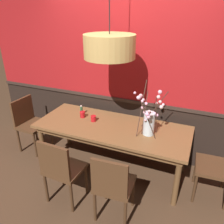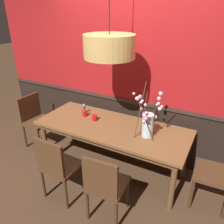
% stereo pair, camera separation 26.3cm
% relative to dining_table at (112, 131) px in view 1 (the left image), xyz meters
% --- Properties ---
extents(ground_plane, '(24.00, 24.00, 0.00)m').
position_rel_dining_table_xyz_m(ground_plane, '(0.00, 0.00, -0.66)').
color(ground_plane, '#4C3321').
extents(back_wall, '(4.88, 0.14, 2.98)m').
position_rel_dining_table_xyz_m(back_wall, '(0.00, 0.60, 0.82)').
color(back_wall, black).
rests_on(back_wall, ground).
extents(dining_table, '(2.15, 0.86, 0.74)m').
position_rel_dining_table_xyz_m(dining_table, '(0.00, 0.00, 0.00)').
color(dining_table, brown).
rests_on(dining_table, ground).
extents(chair_near_side_left, '(0.45, 0.41, 0.91)m').
position_rel_dining_table_xyz_m(chair_near_side_left, '(-0.31, -0.82, -0.14)').
color(chair_near_side_left, '#4C301C').
rests_on(chair_near_side_left, ground).
extents(chair_head_east_end, '(0.45, 0.47, 0.97)m').
position_rel_dining_table_xyz_m(chair_head_east_end, '(1.45, -0.00, -0.13)').
color(chair_head_east_end, '#4C301C').
rests_on(chair_head_east_end, ground).
extents(chair_head_west_end, '(0.44, 0.48, 0.90)m').
position_rel_dining_table_xyz_m(chair_head_west_end, '(-1.50, -0.00, -0.15)').
color(chair_head_west_end, '#4C301C').
rests_on(chair_head_west_end, ground).
extents(chair_far_side_left, '(0.44, 0.42, 0.91)m').
position_rel_dining_table_xyz_m(chair_far_side_left, '(-0.36, 0.86, -0.15)').
color(chair_far_side_left, '#4C301C').
rests_on(chair_far_side_left, ground).
extents(chair_far_side_right, '(0.41, 0.44, 0.97)m').
position_rel_dining_table_xyz_m(chair_far_side_right, '(0.36, 0.88, -0.13)').
color(chair_far_side_right, '#4C301C').
rests_on(chair_far_side_right, ground).
extents(chair_near_side_right, '(0.44, 0.44, 0.89)m').
position_rel_dining_table_xyz_m(chair_near_side_right, '(0.35, -0.81, -0.16)').
color(chair_near_side_right, '#4C301C').
rests_on(chair_near_side_right, ground).
extents(vase_with_blossoms, '(0.41, 0.49, 0.70)m').
position_rel_dining_table_xyz_m(vase_with_blossoms, '(0.52, -0.01, 0.28)').
color(vase_with_blossoms, silver).
rests_on(vase_with_blossoms, dining_table).
extents(candle_holder_nearer_center, '(0.08, 0.08, 0.09)m').
position_rel_dining_table_xyz_m(candle_holder_nearer_center, '(-0.51, 0.08, 0.13)').
color(candle_holder_nearer_center, red).
rests_on(candle_holder_nearer_center, dining_table).
extents(candle_holder_nearer_edge, '(0.08, 0.08, 0.09)m').
position_rel_dining_table_xyz_m(candle_holder_nearer_edge, '(-0.31, 0.03, 0.12)').
color(candle_holder_nearer_edge, red).
rests_on(candle_holder_nearer_edge, dining_table).
extents(condiment_bottle, '(0.04, 0.04, 0.15)m').
position_rel_dining_table_xyz_m(condiment_bottle, '(-0.58, 0.16, 0.15)').
color(condiment_bottle, '#2D5633').
rests_on(condiment_bottle, dining_table).
extents(pendant_lamp, '(0.62, 0.62, 1.29)m').
position_rel_dining_table_xyz_m(pendant_lamp, '(-0.02, -0.03, 1.17)').
color(pendant_lamp, tan).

